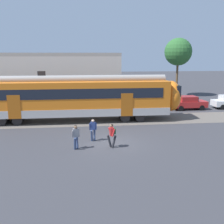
# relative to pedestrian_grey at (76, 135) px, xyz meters

# --- Properties ---
(ground_plane) EXTENTS (160.00, 160.00, 0.00)m
(ground_plane) POSITION_rel_pedestrian_grey_xyz_m (2.44, 0.97, -0.96)
(ground_plane) COLOR #38383D
(pedestrian_grey) EXTENTS (0.54, 0.68, 1.67)m
(pedestrian_grey) POSITION_rel_pedestrian_grey_xyz_m (0.00, 0.00, 0.00)
(pedestrian_grey) COLOR navy
(pedestrian_grey) RESTS_ON ground
(pedestrian_navy) EXTENTS (0.57, 0.63, 1.67)m
(pedestrian_navy) POSITION_rel_pedestrian_grey_xyz_m (1.20, 1.60, 0.00)
(pedestrian_navy) COLOR navy
(pedestrian_navy) RESTS_ON ground
(pedestrian_red) EXTENTS (0.66, 0.54, 1.67)m
(pedestrian_red) POSITION_rel_pedestrian_grey_xyz_m (2.42, 0.06, 0.03)
(pedestrian_red) COLOR #28282D
(pedestrian_red) RESTS_ON ground
(parked_car_red) EXTENTS (4.05, 1.85, 1.54)m
(parked_car_red) POSITION_rel_pedestrian_grey_xyz_m (12.59, 11.75, -0.18)
(parked_car_red) COLOR #B22323
(parked_car_red) RESTS_ON ground
(background_building) EXTENTS (19.91, 5.00, 9.20)m
(background_building) POSITION_rel_pedestrian_grey_xyz_m (-4.96, 16.06, 2.24)
(background_building) COLOR beige
(background_building) RESTS_ON ground
(street_tree_right) EXTENTS (4.03, 4.03, 8.62)m
(street_tree_right) POSITION_rel_pedestrian_grey_xyz_m (14.63, 21.56, 5.61)
(street_tree_right) COLOR brown
(street_tree_right) RESTS_ON ground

